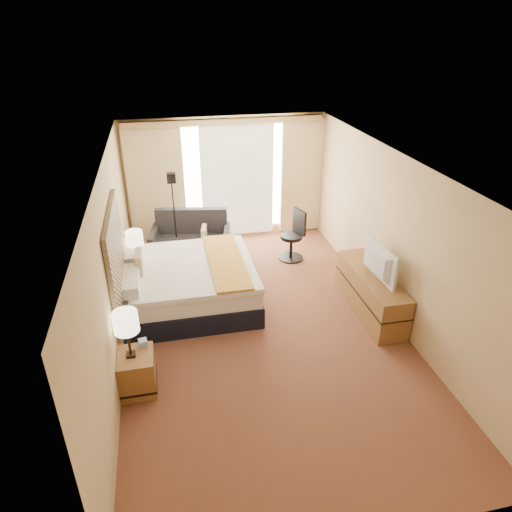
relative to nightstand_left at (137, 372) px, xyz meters
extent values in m
cube|color=#511C17|center=(1.87, 1.05, -0.28)|extent=(4.20, 7.00, 0.02)
cube|color=silver|center=(1.87, 1.05, 2.33)|extent=(4.20, 7.00, 0.02)
cube|color=tan|center=(1.87, 4.55, 1.02)|extent=(4.20, 0.02, 2.60)
cube|color=tan|center=(1.87, -2.45, 1.02)|extent=(4.20, 0.02, 2.60)
cube|color=tan|center=(-0.23, 1.05, 1.02)|extent=(0.02, 7.00, 2.60)
cube|color=tan|center=(3.97, 1.05, 1.02)|extent=(0.02, 7.00, 2.60)
cube|color=black|center=(-0.19, 1.25, 1.01)|extent=(0.06, 1.85, 1.50)
cube|color=brown|center=(0.00, 0.00, 0.00)|extent=(0.45, 0.52, 0.55)
cube|color=brown|center=(0.00, 2.50, 0.00)|extent=(0.45, 0.52, 0.55)
cube|color=brown|center=(3.70, 1.05, 0.07)|extent=(0.50, 1.80, 0.70)
cube|color=white|center=(2.12, 4.52, 1.04)|extent=(2.30, 0.02, 2.30)
cube|color=beige|center=(0.42, 4.43, 0.99)|extent=(1.15, 0.09, 2.50)
cube|color=beige|center=(3.52, 4.43, 0.99)|extent=(0.90, 0.09, 2.50)
cube|color=white|center=(2.12, 4.48, 0.99)|extent=(1.55, 0.04, 2.50)
cube|color=tan|center=(1.87, 4.39, 2.25)|extent=(4.00, 0.16, 0.12)
cube|color=black|center=(0.82, 1.90, -0.09)|extent=(2.16, 1.96, 0.36)
cube|color=white|center=(0.82, 1.90, 0.24)|extent=(2.11, 1.91, 0.31)
cube|color=white|center=(0.90, 1.90, 0.42)|extent=(1.98, 1.98, 0.07)
cube|color=gold|center=(1.46, 1.90, 0.47)|extent=(0.57, 1.98, 0.04)
cube|color=white|center=(-0.08, 1.43, 0.55)|extent=(0.29, 0.80, 0.19)
cube|color=white|center=(-0.08, 2.37, 0.55)|extent=(0.29, 0.80, 0.19)
cube|color=#F1E4C6|center=(0.07, 1.90, 0.59)|extent=(0.10, 0.43, 0.37)
cube|color=#572019|center=(0.99, 3.50, -0.14)|extent=(1.67, 1.10, 0.28)
cube|color=#313136|center=(0.98, 3.45, 0.09)|extent=(1.53, 0.91, 0.18)
cube|color=#313136|center=(1.05, 3.83, 0.39)|extent=(1.44, 0.42, 0.61)
cube|color=#313136|center=(0.29, 3.63, 0.12)|extent=(0.26, 0.83, 0.50)
cube|color=#313136|center=(1.70, 3.37, 0.12)|extent=(0.26, 0.83, 0.50)
cube|color=#F1E4C6|center=(1.25, 3.40, 0.28)|extent=(0.16, 0.40, 0.35)
cube|color=black|center=(0.72, 3.65, -0.26)|extent=(0.22, 0.22, 0.02)
cylinder|color=black|center=(0.72, 3.65, 0.54)|extent=(0.03, 0.03, 1.58)
cube|color=black|center=(0.72, 3.65, 1.40)|extent=(0.16, 0.16, 0.18)
cylinder|color=black|center=(2.95, 3.12, -0.26)|extent=(0.50, 0.50, 0.03)
cylinder|color=black|center=(2.95, 3.12, -0.02)|extent=(0.06, 0.06, 0.45)
cylinder|color=black|center=(2.95, 3.12, 0.21)|extent=(0.44, 0.44, 0.07)
cube|color=black|center=(3.12, 3.18, 0.50)|extent=(0.17, 0.39, 0.50)
cube|color=black|center=(-0.05, 0.00, 0.30)|extent=(0.11, 0.11, 0.04)
cylinder|color=black|center=(-0.05, 0.00, 0.51)|extent=(0.03, 0.03, 0.39)
cylinder|color=beige|center=(-0.05, 0.00, 0.80)|extent=(0.31, 0.31, 0.27)
cube|color=black|center=(0.00, 2.49, 0.30)|extent=(0.10, 0.10, 0.04)
cylinder|color=black|center=(0.00, 2.49, 0.50)|extent=(0.03, 0.03, 0.36)
cylinder|color=beige|center=(0.00, 2.49, 0.76)|extent=(0.29, 0.29, 0.25)
cube|color=#7C95C0|center=(0.11, 0.17, 0.32)|extent=(0.13, 0.13, 0.10)
cube|color=black|center=(0.09, 2.40, 0.31)|extent=(0.19, 0.15, 0.07)
imported|color=black|center=(3.65, 0.96, 0.70)|extent=(0.16, 0.95, 0.55)
camera|label=1|loc=(0.55, -4.73, 4.04)|focal=32.00mm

